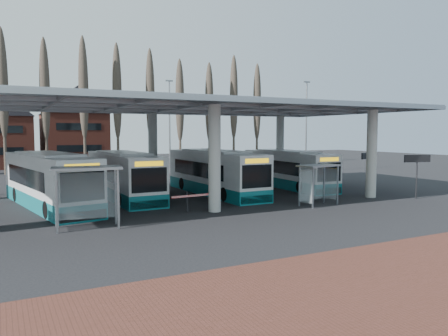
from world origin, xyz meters
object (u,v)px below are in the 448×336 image
bus_0 (49,181)px  bus_1 (123,176)px  bus_2 (214,173)px  shelter_1 (87,183)px  shelter_2 (317,176)px  bus_3 (287,170)px

bus_0 → bus_1: 5.23m
bus_2 → shelter_1: size_ratio=3.52×
bus_0 → shelter_2: 16.24m
bus_3 → shelter_2: bearing=-111.0°
bus_0 → bus_2: 11.39m
bus_1 → bus_3: bearing=-2.3°
bus_3 → bus_2: bearing=-170.8°
bus_3 → bus_0: bearing=-172.5°
bus_2 → bus_3: size_ratio=1.05×
bus_1 → bus_2: size_ratio=0.98×
bus_1 → bus_3: 13.51m
shelter_2 → bus_0: bearing=143.8°
bus_2 → shelter_2: 8.30m
bus_0 → shelter_1: bus_0 is taller
bus_3 → shelter_2: size_ratio=3.78×
bus_0 → bus_2: bearing=-6.5°
bus_0 → bus_2: bus_0 is taller
bus_1 → shelter_2: size_ratio=3.92×
bus_0 → bus_3: (18.42, 1.45, -0.12)m
bus_2 → bus_1: bearing=169.2°
bus_3 → shelter_2: bus_3 is taller
bus_2 → shelter_1: bus_2 is taller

